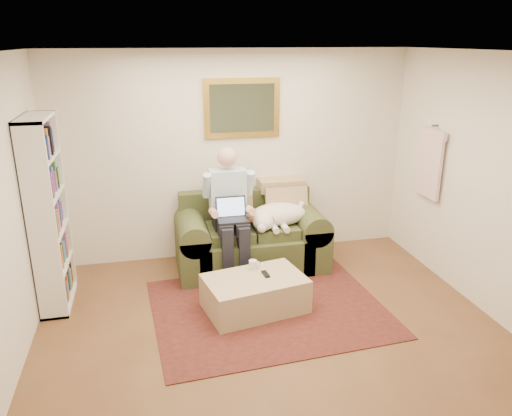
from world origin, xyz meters
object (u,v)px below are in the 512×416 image
object	(u,v)px
seated_man	(231,215)
coffee_mug	(253,265)
bookshelf	(48,214)
sleeping_dog	(278,214)
laptop	(232,214)
sofa	(251,243)
ottoman	(255,294)

from	to	relation	value
seated_man	coffee_mug	xyz separation A→B (m)	(0.11, -0.68, -0.34)
seated_man	bookshelf	bearing A→B (deg)	-172.79
seated_man	sleeping_dog	xyz separation A→B (m)	(0.59, 0.07, -0.07)
seated_man	sleeping_dog	bearing A→B (deg)	7.13
laptop	bookshelf	distance (m)	1.96
sofa	ottoman	world-z (taller)	sofa
ottoman	coffee_mug	size ratio (longest dim) A/B	10.09
laptop	coffee_mug	bearing A→B (deg)	-79.46
sofa	ottoman	distance (m)	1.07
coffee_mug	sofa	bearing A→B (deg)	79.41
laptop	bookshelf	xyz separation A→B (m)	(-1.94, -0.18, 0.20)
bookshelf	laptop	bearing A→B (deg)	5.17
sofa	laptop	xyz separation A→B (m)	(-0.27, -0.24, 0.48)
ottoman	sleeping_dog	bearing A→B (deg)	62.18
seated_man	coffee_mug	bearing A→B (deg)	-80.53
sofa	laptop	world-z (taller)	laptop
sofa	bookshelf	xyz separation A→B (m)	(-2.21, -0.41, 0.69)
laptop	ottoman	bearing A→B (deg)	-83.86
laptop	sleeping_dog	world-z (taller)	laptop
laptop	ottoman	size ratio (longest dim) A/B	0.35
sofa	coffee_mug	size ratio (longest dim) A/B	18.03
sleeping_dog	bookshelf	bearing A→B (deg)	-172.81
sleeping_dog	ottoman	world-z (taller)	sleeping_dog
sofa	laptop	distance (m)	0.60
sofa	coffee_mug	xyz separation A→B (m)	(-0.16, -0.84, 0.11)
sofa	laptop	size ratio (longest dim) A/B	5.15
sofa	seated_man	size ratio (longest dim) A/B	1.19
coffee_mug	bookshelf	size ratio (longest dim) A/B	0.05
sofa	bookshelf	bearing A→B (deg)	-169.47
coffee_mug	bookshelf	world-z (taller)	bookshelf
ottoman	bookshelf	size ratio (longest dim) A/B	0.50
seated_man	laptop	bearing A→B (deg)	-90.00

